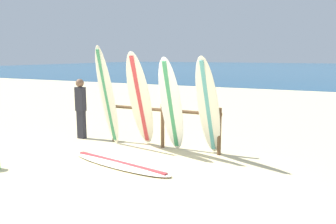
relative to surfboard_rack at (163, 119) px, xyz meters
name	(u,v)px	position (x,y,z in m)	size (l,w,h in m)	color
ground_plane	(118,174)	(0.10, -2.07, -0.70)	(120.00, 120.00, 0.00)	beige
ocean_water	(314,68)	(0.10, 55.93, -0.70)	(120.00, 80.00, 0.01)	navy
surfboard_rack	(163,119)	(0.00, 0.00, 0.00)	(2.96, 0.09, 1.08)	brown
surfboard_leaning_far_left	(107,96)	(-1.30, -0.43, 0.53)	(0.56, 0.68, 2.47)	silver
surfboard_leaning_left	(140,101)	(-0.43, -0.31, 0.46)	(0.70, 1.19, 2.33)	silver
surfboard_leaning_center_left	(171,106)	(0.40, -0.35, 0.40)	(0.54, 0.89, 2.21)	white
surfboard_leaning_center	(208,108)	(1.28, -0.34, 0.42)	(0.49, 1.09, 2.24)	white
surfboard_lying_on_sand	(120,163)	(-0.17, -1.61, -0.67)	(2.66, 1.03, 0.08)	white
beachgoer_standing	(81,106)	(-2.40, -0.12, 0.18)	(0.26, 0.22, 1.61)	#26262D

